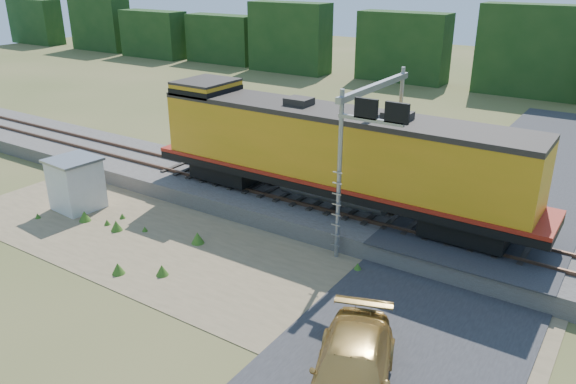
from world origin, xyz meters
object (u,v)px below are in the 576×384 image
Objects in this scene: locomotive at (329,152)px; signal_gantry at (374,123)px; car at (352,372)px; shed at (76,184)px.

locomotive is 3.05m from signal_gantry.
signal_gantry reaches higher than car.
locomotive is 11.55m from car.
signal_gantry is 1.31× the size of car.
shed is at bearing -153.36° from locomotive.
signal_gantry is 10.51m from car.
car is (6.13, -9.45, -2.56)m from locomotive.
shed is 14.43m from signal_gantry.
locomotive is 3.56× the size of car.
shed is 0.49× the size of car.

